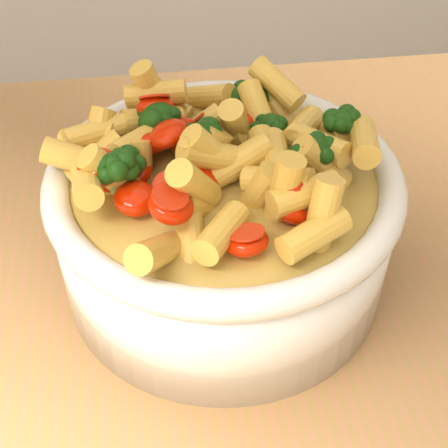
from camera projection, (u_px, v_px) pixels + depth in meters
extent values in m
cube|color=#AA7249|center=(243.00, 369.00, 0.44)|extent=(1.20, 0.80, 0.04)
cylinder|color=white|center=(224.00, 229.00, 0.45)|extent=(0.24, 0.24, 0.09)
ellipsoid|color=white|center=(224.00, 257.00, 0.47)|extent=(0.22, 0.22, 0.04)
torus|color=white|center=(224.00, 178.00, 0.42)|extent=(0.25, 0.25, 0.02)
ellipsoid|color=gold|center=(224.00, 178.00, 0.42)|extent=(0.21, 0.21, 0.02)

